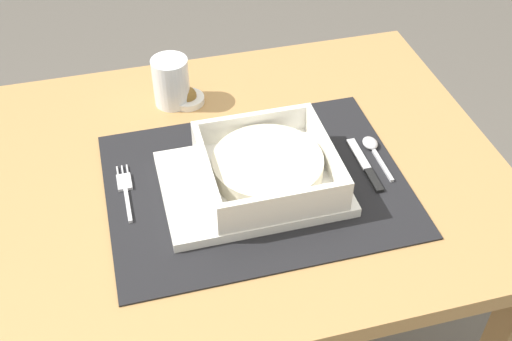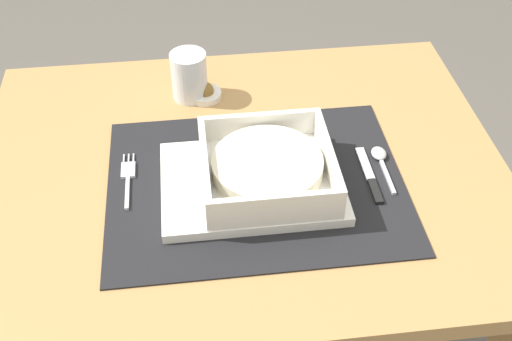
% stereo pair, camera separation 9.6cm
% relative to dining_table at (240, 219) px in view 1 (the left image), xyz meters
% --- Properties ---
extents(dining_table, '(0.85, 0.67, 0.73)m').
position_rel_dining_table_xyz_m(dining_table, '(0.00, 0.00, 0.00)').
color(dining_table, '#B2844C').
rests_on(dining_table, ground).
extents(placemat, '(0.46, 0.35, 0.00)m').
position_rel_dining_table_xyz_m(placemat, '(0.02, -0.05, 0.12)').
color(placemat, black).
rests_on(placemat, dining_table).
extents(serving_plate, '(0.28, 0.20, 0.02)m').
position_rel_dining_table_xyz_m(serving_plate, '(0.01, -0.05, 0.13)').
color(serving_plate, white).
rests_on(serving_plate, placemat).
extents(porridge_bowl, '(0.20, 0.20, 0.05)m').
position_rel_dining_table_xyz_m(porridge_bowl, '(0.03, -0.05, 0.16)').
color(porridge_bowl, white).
rests_on(porridge_bowl, serving_plate).
extents(fork, '(0.02, 0.13, 0.00)m').
position_rel_dining_table_xyz_m(fork, '(-0.18, -0.01, 0.13)').
color(fork, silver).
rests_on(fork, placemat).
extents(spoon, '(0.02, 0.11, 0.01)m').
position_rel_dining_table_xyz_m(spoon, '(0.22, -0.02, 0.13)').
color(spoon, silver).
rests_on(spoon, placemat).
extents(butter_knife, '(0.01, 0.13, 0.01)m').
position_rel_dining_table_xyz_m(butter_knife, '(0.20, -0.06, 0.13)').
color(butter_knife, black).
rests_on(butter_knife, placemat).
extents(drinking_glass, '(0.06, 0.06, 0.09)m').
position_rel_dining_table_xyz_m(drinking_glass, '(-0.07, 0.20, 0.16)').
color(drinking_glass, white).
rests_on(drinking_glass, dining_table).
extents(condiment_saucer, '(0.06, 0.06, 0.03)m').
position_rel_dining_table_xyz_m(condiment_saucer, '(-0.05, 0.19, 0.13)').
color(condiment_saucer, white).
rests_on(condiment_saucer, dining_table).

